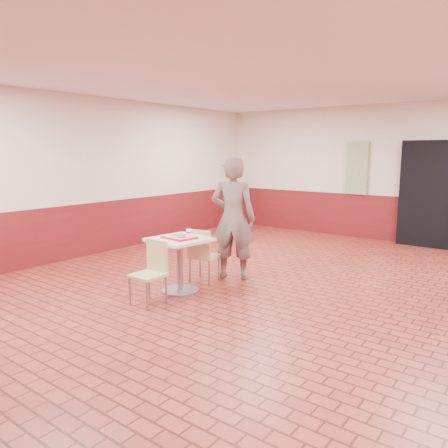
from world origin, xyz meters
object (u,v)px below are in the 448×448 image
Objects in this scene: serving_tray at (179,237)px; long_john_donut at (182,236)px; customer at (233,218)px; ring_donut at (176,234)px; main_table at (180,256)px; chair_main_back at (202,253)px; paper_cup at (189,233)px; chair_main_front at (152,269)px.

long_john_donut is (0.07, -0.03, 0.03)m from serving_tray.
ring_donut is at bearing 49.90° from customer.
main_table is at bearing 157.04° from long_john_donut.
serving_tray is (0.04, -0.54, 0.33)m from chair_main_back.
paper_cup is at bearing 45.91° from serving_tray.
main_table is 0.41× the size of customer.
chair_main_back is (-0.04, 0.54, -0.06)m from main_table.
ring_donut is 0.19m from paper_cup.
customer is (0.24, 0.47, 0.49)m from chair_main_back.
paper_cup reaches higher than main_table.
main_table is 7.97× the size of paper_cup.
serving_tray is at bearing 157.04° from long_john_donut.
main_table is 8.33× the size of ring_donut.
customer is (0.19, 1.00, 0.43)m from main_table.
main_table is 5.63× the size of long_john_donut.
ring_donut is (-0.09, 0.03, 0.29)m from main_table.
paper_cup is (0.05, 0.67, 0.39)m from chair_main_front.
main_table is 1.11m from customer.
chair_main_front is at bearing -93.64° from long_john_donut.
customer is at bearing 79.18° from serving_tray.
chair_main_back is at bearing 85.08° from ring_donut.
long_john_donut is at bearing -20.49° from ring_donut.
serving_tray is at bearing -18.40° from ring_donut.
customer is 1.03m from serving_tray.
serving_tray is 0.10m from ring_donut.
chair_main_front is 1.12m from chair_main_back.
main_table is 0.35m from paper_cup.
chair_main_front is at bearing -86.25° from main_table.
paper_cup reaches higher than long_john_donut.
customer is at bearing -129.41° from chair_main_back.
paper_cup reaches higher than ring_donut.
customer is 13.82× the size of long_john_donut.
customer is at bearing 83.66° from paper_cup.
customer is at bearing 79.18° from main_table.
chair_main_back is at bearing 101.58° from long_john_donut.
paper_cup is (0.09, 0.09, 0.06)m from serving_tray.
chair_main_back is (-0.08, 1.11, -0.00)m from chair_main_front.
serving_tray is at bearing 55.11° from customer.
chair_main_back is at bearing 106.88° from paper_cup.
ring_donut reaches higher than chair_main_front.
customer is 20.41× the size of ring_donut.
ring_donut reaches higher than chair_main_back.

